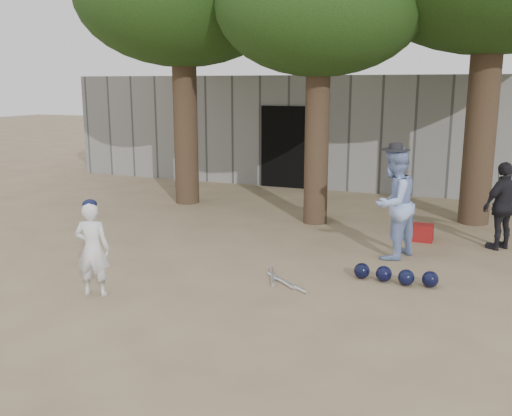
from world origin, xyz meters
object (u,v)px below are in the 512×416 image
at_px(boy_player, 92,249).
at_px(red_bag, 421,233).
at_px(spectator_dark, 503,206).
at_px(spectator_blue, 393,204).

xyz_separation_m(boy_player, red_bag, (3.75, 4.44, -0.49)).
bearing_deg(spectator_dark, red_bag, -49.10).
height_order(boy_player, red_bag, boy_player).
relative_size(boy_player, red_bag, 3.03).
height_order(boy_player, spectator_dark, spectator_dark).
relative_size(spectator_blue, red_bag, 4.28).
xyz_separation_m(boy_player, spectator_blue, (3.41, 3.21, 0.26)).
bearing_deg(red_bag, spectator_blue, -105.43).
relative_size(spectator_dark, red_bag, 3.58).
xyz_separation_m(boy_player, spectator_dark, (5.07, 4.42, 0.12)).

